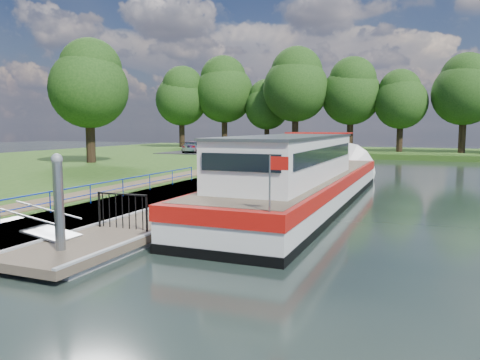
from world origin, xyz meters
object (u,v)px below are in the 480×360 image
at_px(pontoon, 247,192).
at_px(car_a, 264,148).
at_px(barge, 307,180).
at_px(car_d, 273,145).
at_px(car_b, 230,147).
at_px(car_c, 192,147).

bearing_deg(pontoon, car_a, 106.94).
distance_m(barge, car_a, 26.03).
bearing_deg(pontoon, car_d, 105.37).
relative_size(car_b, car_c, 0.87).
xyz_separation_m(pontoon, car_c, (-14.93, 21.97, 1.25)).
distance_m(car_b, car_c, 4.28).
bearing_deg(car_a, barge, -79.97).
height_order(pontoon, barge, barge).
bearing_deg(pontoon, car_c, 124.20).
bearing_deg(car_b, car_c, 87.69).
bearing_deg(barge, car_a, 113.69).
height_order(barge, car_c, barge).
bearing_deg(car_c, car_b, 170.71).
bearing_deg(car_a, car_c, 170.40).
bearing_deg(barge, car_d, 111.07).
relative_size(pontoon, car_b, 8.37).
bearing_deg(barge, car_c, 128.53).
bearing_deg(car_d, car_a, -99.13).
distance_m(barge, car_b, 27.78).
bearing_deg(car_d, car_b, -136.23).
height_order(car_a, car_c, car_c).
bearing_deg(car_b, pontoon, -164.51).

